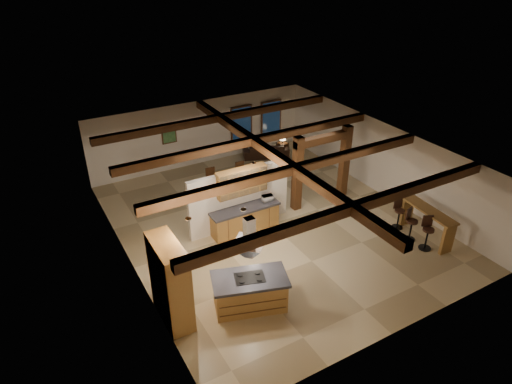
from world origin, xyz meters
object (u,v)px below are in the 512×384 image
bar_counter (428,219)px  kitchen_island (250,292)px  dining_table (230,186)px  sofa (266,150)px

bar_counter → kitchen_island: bearing=179.6°
dining_table → sofa: (3.07, 2.33, -0.00)m
sofa → kitchen_island: bearing=78.5°
dining_table → bar_counter: 7.49m
dining_table → sofa: 3.86m
kitchen_island → sofa: 10.02m
kitchen_island → dining_table: (2.44, 6.04, -0.20)m
kitchen_island → bar_counter: (6.80, -0.05, 0.24)m
sofa → bar_counter: 8.52m
kitchen_island → sofa: (5.52, 8.37, -0.20)m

